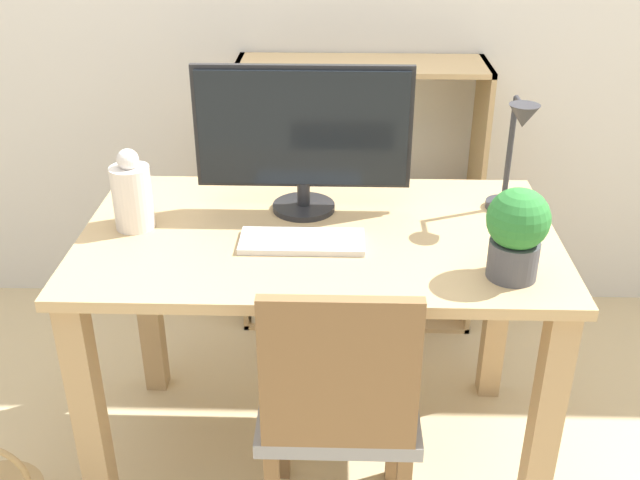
{
  "coord_description": "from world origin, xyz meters",
  "views": [
    {
      "loc": [
        0.05,
        -1.79,
        1.69
      ],
      "look_at": [
        0.0,
        0.1,
        0.7
      ],
      "focal_mm": 42.0,
      "sensor_mm": 36.0,
      "label": 1
    }
  ],
  "objects_px": {
    "potted_plant": "(517,231)",
    "chair": "(339,403)",
    "monitor": "(303,133)",
    "bookshelf": "(312,205)",
    "vase": "(132,194)",
    "desk_lamp": "(515,148)",
    "keyboard": "(302,241)"
  },
  "relations": [
    {
      "from": "potted_plant",
      "to": "bookshelf",
      "type": "height_order",
      "value": "bookshelf"
    },
    {
      "from": "monitor",
      "to": "bookshelf",
      "type": "bearing_deg",
      "value": 90.23
    },
    {
      "from": "monitor",
      "to": "vase",
      "type": "height_order",
      "value": "monitor"
    },
    {
      "from": "keyboard",
      "to": "desk_lamp",
      "type": "relative_size",
      "value": 0.96
    },
    {
      "from": "keyboard",
      "to": "bookshelf",
      "type": "distance_m",
      "value": 0.92
    },
    {
      "from": "monitor",
      "to": "keyboard",
      "type": "relative_size",
      "value": 1.83
    },
    {
      "from": "desk_lamp",
      "to": "potted_plant",
      "type": "bearing_deg",
      "value": -99.16
    },
    {
      "from": "potted_plant",
      "to": "bookshelf",
      "type": "distance_m",
      "value": 1.22
    },
    {
      "from": "monitor",
      "to": "potted_plant",
      "type": "xyz_separation_m",
      "value": [
        0.52,
        -0.36,
        -0.11
      ]
    },
    {
      "from": "monitor",
      "to": "potted_plant",
      "type": "relative_size",
      "value": 2.61
    },
    {
      "from": "potted_plant",
      "to": "chair",
      "type": "distance_m",
      "value": 0.6
    },
    {
      "from": "keyboard",
      "to": "desk_lamp",
      "type": "bearing_deg",
      "value": 17.88
    },
    {
      "from": "keyboard",
      "to": "chair",
      "type": "xyz_separation_m",
      "value": [
        0.1,
        -0.26,
        -0.32
      ]
    },
    {
      "from": "keyboard",
      "to": "chair",
      "type": "relative_size",
      "value": 0.38
    },
    {
      "from": "vase",
      "to": "chair",
      "type": "distance_m",
      "value": 0.77
    },
    {
      "from": "keyboard",
      "to": "vase",
      "type": "xyz_separation_m",
      "value": [
        -0.46,
        0.09,
        0.09
      ]
    },
    {
      "from": "vase",
      "to": "desk_lamp",
      "type": "relative_size",
      "value": 0.67
    },
    {
      "from": "keyboard",
      "to": "potted_plant",
      "type": "bearing_deg",
      "value": -16.4
    },
    {
      "from": "desk_lamp",
      "to": "chair",
      "type": "xyz_separation_m",
      "value": [
        -0.46,
        -0.44,
        -0.51
      ]
    },
    {
      "from": "desk_lamp",
      "to": "potted_plant",
      "type": "relative_size",
      "value": 1.48
    },
    {
      "from": "potted_plant",
      "to": "bookshelf",
      "type": "xyz_separation_m",
      "value": [
        -0.52,
        1.02,
        -0.41
      ]
    },
    {
      "from": "chair",
      "to": "bookshelf",
      "type": "relative_size",
      "value": 0.82
    },
    {
      "from": "monitor",
      "to": "bookshelf",
      "type": "xyz_separation_m",
      "value": [
        -0.0,
        0.66,
        -0.52
      ]
    },
    {
      "from": "monitor",
      "to": "vase",
      "type": "bearing_deg",
      "value": -164.39
    },
    {
      "from": "bookshelf",
      "to": "potted_plant",
      "type": "bearing_deg",
      "value": -63.13
    },
    {
      "from": "keyboard",
      "to": "potted_plant",
      "type": "relative_size",
      "value": 1.42
    },
    {
      "from": "monitor",
      "to": "bookshelf",
      "type": "relative_size",
      "value": 0.57
    },
    {
      "from": "chair",
      "to": "desk_lamp",
      "type": "bearing_deg",
      "value": 45.92
    },
    {
      "from": "keyboard",
      "to": "vase",
      "type": "relative_size",
      "value": 1.44
    },
    {
      "from": "vase",
      "to": "potted_plant",
      "type": "relative_size",
      "value": 0.99
    },
    {
      "from": "potted_plant",
      "to": "chair",
      "type": "bearing_deg",
      "value": -165.35
    },
    {
      "from": "monitor",
      "to": "keyboard",
      "type": "xyz_separation_m",
      "value": [
        0.01,
        -0.21,
        -0.22
      ]
    }
  ]
}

